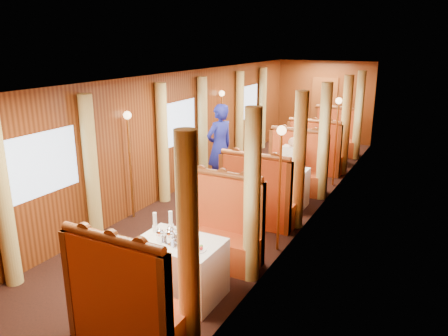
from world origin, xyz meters
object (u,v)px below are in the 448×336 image
Objects in this scene: tea_tray at (173,241)px; rose_vase_mid at (279,159)px; banquette_mid_fwd at (258,202)px; teapot_back at (170,234)px; banquette_mid_aft at (295,171)px; teapot_right at (170,238)px; banquette_far_fwd at (315,156)px; passenger at (292,160)px; table_far at (325,149)px; banquette_far_aft at (335,139)px; banquette_near_aft at (218,234)px; table_near at (180,268)px; rose_vase_far at (328,128)px; banquette_near_fwd at (127,307)px; fruit_plate at (197,249)px; table_mid at (278,187)px; teapot_left at (160,237)px; steward at (220,147)px.

rose_vase_mid is at bearing 89.22° from tea_tray.
teapot_back is at bearing -93.21° from banquette_mid_fwd.
banquette_mid_aft is 8.12× the size of teapot_right.
banquette_far_fwd is 1.76m from passenger.
banquette_far_aft reaches higher than table_far.
table_far is at bearing 89.74° from rose_vase_mid.
banquette_near_aft is 1.00× the size of banquette_far_fwd.
rose_vase_far is (0.03, 7.00, 0.55)m from table_near.
banquette_mid_fwd reaches higher than teapot_back.
rose_vase_mid is at bearing 90.20° from banquette_near_fwd.
fruit_plate is at bearing -84.63° from rose_vase_mid.
banquette_near_fwd reaches higher than passenger.
banquette_far_fwd reaches higher than table_mid.
banquette_far_fwd is 1.13m from rose_vase_far.
table_far is at bearing 90.00° from table_near.
rose_vase_mid is (0.04, 3.63, 0.11)m from teapot_right.
banquette_mid_fwd is at bearing -90.00° from banquette_far_fwd.
table_near is at bearing 90.00° from banquette_near_fwd.
steward reaches higher than teapot_left.
teapot_right is (-0.06, -0.10, 0.44)m from table_near.
banquette_near_fwd is 1.00× the size of banquette_far_aft.
banquette_far_aft reaches higher than tea_tray.
fruit_plate is (0.33, -6.09, 0.35)m from banquette_far_fwd.
banquette_mid_fwd is at bearing 90.00° from banquette_near_aft.
banquette_mid_fwd is 4.54m from rose_vase_far.
banquette_near_aft is 3.94× the size of tea_tray.
banquette_mid_aft is 1.47m from banquette_far_fwd.
fruit_plate is 4.42m from steward.
tea_tray is 7.03m from rose_vase_far.
banquette_near_aft reaches higher than rose_vase_mid.
rose_vase_mid is at bearing 99.30° from teapot_right.
tea_tray is at bearing -90.78° from rose_vase_mid.
rose_vase_mid reaches higher than table_mid.
rose_vase_far is at bearing 89.68° from banquette_near_aft.
teapot_right is (0.01, -0.07, 0.06)m from tea_tray.
banquette_far_fwd is (0.00, 1.47, 0.00)m from banquette_mid_aft.
rose_vase_mid is at bearing 90.26° from table_near.
banquette_far_aft is at bearing 90.00° from passenger.
rose_vase_mid reaches higher than tea_tray.
banquette_near_fwd and banquette_far_aft have the same top height.
tea_tray is 0.94× the size of rose_vase_mid.
banquette_near_aft is at bearing -90.32° from rose_vase_far.
teapot_left is 3.66m from rose_vase_mid.
banquette_mid_aft is at bearing 89.19° from tea_tray.
banquette_near_aft is 0.73× the size of steward.
teapot_right is 0.22× the size of passenger.
table_mid is 0.57× the size of steward.
banquette_far_fwd reaches higher than table_far.
banquette_mid_aft is 0.73× the size of steward.
banquette_mid_fwd is 0.73× the size of steward.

